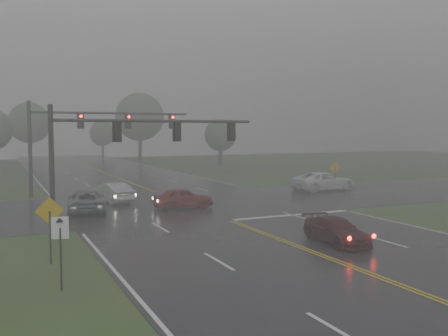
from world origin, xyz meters
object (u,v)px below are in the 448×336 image
sedan_red (183,208)px  sedan_maroon (336,243)px  sedan_silver (112,203)px  pickup_white (324,190)px  signal_gantry_near (119,144)px  signal_gantry_far (83,130)px  car_grey (87,212)px

sedan_red → sedan_maroon: bearing=-163.0°
sedan_silver → pickup_white: pickup_white is taller
pickup_white → signal_gantry_near: signal_gantry_near is taller
sedan_silver → pickup_white: bearing=164.0°
sedan_silver → signal_gantry_near: 11.90m
sedan_maroon → sedan_red: (-2.96, 13.42, 0.00)m
sedan_silver → pickup_white: (19.31, -0.32, 0.00)m
sedan_maroon → signal_gantry_far: bearing=111.4°
signal_gantry_near → sedan_maroon: bearing=-40.8°
sedan_red → pickup_white: size_ratio=0.71×
car_grey → signal_gantry_far: bearing=-89.5°
sedan_silver → signal_gantry_far: bearing=-94.9°
sedan_red → sedan_silver: sedan_silver is taller
car_grey → sedan_silver: bearing=-115.8°
sedan_red → signal_gantry_far: (-5.06, 10.92, 5.54)m
sedan_maroon → pickup_white: bearing=58.7°
sedan_red → sedan_silver: (-3.98, 4.89, 0.00)m
car_grey → signal_gantry_far: (1.36, 9.60, 5.54)m
sedan_maroon → sedan_silver: (-6.94, 18.31, 0.00)m
pickup_white → car_grey: bearing=96.3°
pickup_white → signal_gantry_far: (-20.39, 6.35, 5.54)m
sedan_red → sedan_silver: bearing=43.8°
sedan_red → pickup_white: (15.33, 4.57, 0.00)m
sedan_red → signal_gantry_far: size_ratio=0.30×
signal_gantry_near → signal_gantry_far: (0.73, 16.80, 0.79)m
pickup_white → signal_gantry_far: size_ratio=0.43×
signal_gantry_far → sedan_maroon: bearing=-71.8°
sedan_silver → car_grey: (-2.44, -3.57, 0.00)m
car_grey → sedan_red: bearing=176.9°
sedan_red → signal_gantry_near: size_ratio=0.36×
sedan_silver → pickup_white: 19.32m
signal_gantry_near → car_grey: bearing=95.0°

